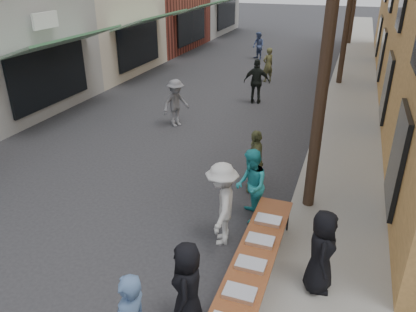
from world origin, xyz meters
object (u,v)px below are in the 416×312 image
Objects in this scene: utility_pole_near at (331,14)px; guest_front_a at (188,287)px; server at (321,252)px; serving_table at (255,257)px; guest_front_c at (251,186)px.

guest_front_a is (-1.40, -4.31, -3.70)m from utility_pole_near.
serving_table is at bearing 100.50° from server.
utility_pole_near is at bearing 79.37° from serving_table.
guest_front_a is at bearing -107.94° from utility_pole_near.
guest_front_a is 2.41m from server.
guest_front_c is (0.17, 3.36, 0.07)m from guest_front_a.
server is at bearing 16.12° from serving_table.
serving_table is 2.30× the size of guest_front_c.
serving_table is 1.15m from server.
guest_front_a is at bearing -22.60° from guest_front_c.
serving_table is 2.51× the size of server.
guest_front_c is 1.09× the size of server.
serving_table is 2.49× the size of guest_front_a.
guest_front_a is 1.01× the size of server.
guest_front_c reaches higher than guest_front_a.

